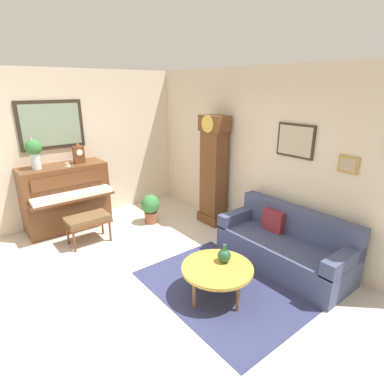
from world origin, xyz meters
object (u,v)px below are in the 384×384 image
object	(u,v)px
piano	(66,197)
grandfather_clock	(213,174)
coffee_table	(217,269)
potted_plant	(150,207)
teacup	(67,165)
green_jug	(224,255)
couch	(285,246)
flower_vase	(34,150)
piano_bench	(88,220)
mantel_clock	(79,153)

from	to	relation	value
piano	grandfather_clock	world-z (taller)	grandfather_clock
coffee_table	potted_plant	size ratio (longest dim) A/B	1.57
teacup	green_jug	bearing A→B (deg)	16.16
couch	flower_vase	distance (m)	4.24
potted_plant	piano_bench	bearing A→B (deg)	-87.28
potted_plant	piano	bearing A→B (deg)	-120.84
flower_vase	green_jug	size ratio (longest dim) A/B	2.42
coffee_table	green_jug	distance (m)	0.19
green_jug	potted_plant	size ratio (longest dim) A/B	0.43
piano_bench	teacup	world-z (taller)	teacup
couch	coffee_table	bearing A→B (deg)	-93.87
green_jug	flower_vase	bearing A→B (deg)	-157.06
coffee_table	teacup	distance (m)	3.24
piano_bench	potted_plant	bearing A→B (deg)	92.72
coffee_table	teacup	size ratio (longest dim) A/B	7.59
grandfather_clock	green_jug	bearing A→B (deg)	-38.03
flower_vase	piano_bench	bearing A→B (deg)	29.37
coffee_table	potted_plant	bearing A→B (deg)	168.08
piano_bench	green_jug	xyz separation A→B (m)	(2.32, 0.87, 0.09)
grandfather_clock	potted_plant	xyz separation A→B (m)	(-0.71, -0.94, -0.64)
couch	green_jug	bearing A→B (deg)	-96.21
teacup	mantel_clock	bearing A→B (deg)	116.17
piano_bench	grandfather_clock	bearing A→B (deg)	73.38
piano_bench	potted_plant	xyz separation A→B (m)	(-0.06, 1.23, -0.08)
mantel_clock	green_jug	distance (m)	3.31
coffee_table	mantel_clock	distance (m)	3.36
couch	potted_plant	distance (m)	2.60
flower_vase	teacup	world-z (taller)	flower_vase
green_jug	teacup	bearing A→B (deg)	-163.84
flower_vase	potted_plant	size ratio (longest dim) A/B	1.04
teacup	green_jug	distance (m)	3.22
couch	green_jug	distance (m)	1.13
couch	flower_vase	bearing A→B (deg)	-143.26
piano	flower_vase	world-z (taller)	flower_vase
grandfather_clock	coffee_table	world-z (taller)	grandfather_clock
piano_bench	couch	xyz separation A→B (m)	(2.44, 1.97, -0.09)
mantel_clock	green_jug	xyz separation A→B (m)	(3.14, 0.61, -0.85)
grandfather_clock	potted_plant	world-z (taller)	grandfather_clock
teacup	coffee_table	bearing A→B (deg)	13.41
flower_vase	mantel_clock	bearing A→B (deg)	89.96
mantel_clock	potted_plant	bearing A→B (deg)	51.85
grandfather_clock	couch	xyz separation A→B (m)	(1.79, -0.20, -0.65)
couch	grandfather_clock	bearing A→B (deg)	173.63
piano	potted_plant	world-z (taller)	piano
couch	coffee_table	size ratio (longest dim) A/B	2.16
piano	coffee_table	distance (m)	3.28
grandfather_clock	mantel_clock	distance (m)	2.45
grandfather_clock	green_jug	world-z (taller)	grandfather_clock
teacup	potted_plant	distance (m)	1.65
flower_vase	couch	bearing A→B (deg)	36.74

